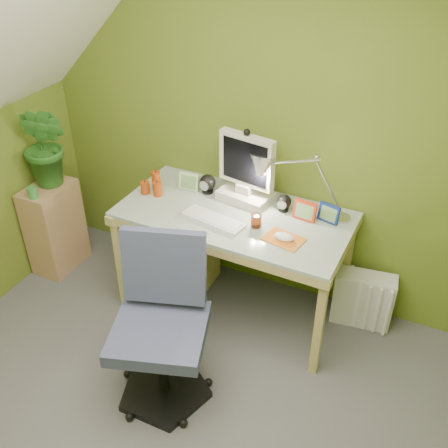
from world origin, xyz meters
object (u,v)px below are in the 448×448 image
at_px(side_ledge, 55,227).
at_px(radiator, 363,299).
at_px(desk, 234,262).
at_px(desk_lamp, 316,171).
at_px(potted_plant, 46,146).
at_px(monitor, 247,164).
at_px(task_chair, 159,330).

bearing_deg(side_ledge, radiator, 9.32).
height_order(desk, radiator, desk).
xyz_separation_m(desk, desk_lamp, (0.45, 0.18, 0.70)).
xyz_separation_m(potted_plant, radiator, (2.23, 0.32, -0.81)).
bearing_deg(monitor, task_chair, -83.56).
bearing_deg(desk_lamp, monitor, 177.88).
xyz_separation_m(desk_lamp, radiator, (0.40, 0.05, -0.90)).
relative_size(desk_lamp, side_ledge, 0.90).
height_order(monitor, desk_lamp, desk_lamp).
xyz_separation_m(desk, side_ledge, (-1.42, -0.14, -0.04)).
bearing_deg(potted_plant, desk, 3.77).
distance_m(monitor, radiator, 1.20).
height_order(desk, monitor, monitor).
xyz_separation_m(monitor, radiator, (0.85, 0.05, -0.85)).
distance_m(monitor, desk_lamp, 0.45).
bearing_deg(desk, monitor, 91.28).
distance_m(side_ledge, potted_plant, 0.66).
relative_size(side_ledge, radiator, 1.78).
distance_m(task_chair, radiator, 1.45).
relative_size(monitor, potted_plant, 0.86).
relative_size(desk_lamp, radiator, 1.59).
bearing_deg(task_chair, desk, 68.39).
xyz_separation_m(task_chair, radiator, (0.91, 1.09, -0.32)).
bearing_deg(desk_lamp, potted_plant, -173.71).
relative_size(side_ledge, potted_plant, 1.13).
relative_size(potted_plant, task_chair, 0.59).
bearing_deg(potted_plant, radiator, 8.19).
height_order(side_ledge, task_chair, task_chair).
relative_size(desk, monitor, 2.76).
bearing_deg(monitor, side_ledge, -157.58).
bearing_deg(monitor, desk, -80.37).
distance_m(desk, monitor, 0.68).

